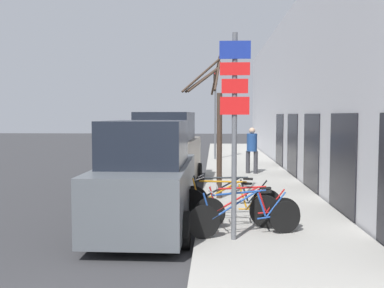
{
  "coord_description": "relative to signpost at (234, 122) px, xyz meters",
  "views": [
    {
      "loc": [
        1.35,
        -3.14,
        2.36
      ],
      "look_at": [
        0.82,
        6.72,
        1.69
      ],
      "focal_mm": 40.0,
      "sensor_mm": 36.0,
      "label": 1
    }
  ],
  "objects": [
    {
      "name": "bicycle_2",
      "position": [
        -0.07,
        1.11,
        -1.71
      ],
      "size": [
        2.07,
        0.9,
        0.9
      ],
      "rotation": [
        0.0,
        0.0,
        1.17
      ],
      "color": "black",
      "rests_on": "sidewalk_curb"
    },
    {
      "name": "traffic_light",
      "position": [
        -0.32,
        13.96,
        0.79
      ],
      "size": [
        0.2,
        0.3,
        4.5
      ],
      "color": "#595B60",
      "rests_on": "sidewalk_curb"
    },
    {
      "name": "parked_car_1",
      "position": [
        -1.94,
        6.51,
        -1.13
      ],
      "size": [
        2.27,
        4.61,
        2.45
      ],
      "rotation": [
        0.0,
        0.0,
        -0.05
      ],
      "color": "gray",
      "rests_on": "ground"
    },
    {
      "name": "bicycle_0",
      "position": [
        0.22,
        0.23,
        -1.73
      ],
      "size": [
        2.12,
        0.72,
        0.85
      ],
      "rotation": [
        0.0,
        0.0,
        1.86
      ],
      "color": "black",
      "rests_on": "sidewalk_curb"
    },
    {
      "name": "parked_car_0",
      "position": [
        -1.74,
        1.22,
        -1.23
      ],
      "size": [
        1.96,
        4.37,
        2.25
      ],
      "rotation": [
        0.0,
        0.0,
        -0.01
      ],
      "color": "#51565B",
      "rests_on": "ground"
    },
    {
      "name": "sidewalk_curb",
      "position": [
        0.91,
        9.65,
        -2.17
      ],
      "size": [
        3.2,
        32.0,
        0.15
      ],
      "color": "#9E9B93",
      "rests_on": "ground"
    },
    {
      "name": "pedestrian_near",
      "position": [
        1.07,
        8.74,
        -1.09
      ],
      "size": [
        0.44,
        0.39,
        1.74
      ],
      "rotation": [
        0.0,
        0.0,
        2.83
      ],
      "color": "#333338",
      "rests_on": "sidewalk_curb"
    },
    {
      "name": "building_facade",
      "position": [
        2.66,
        9.58,
        0.97
      ],
      "size": [
        0.23,
        32.0,
        6.5
      ],
      "color": "#BCBCC1",
      "rests_on": "ground"
    },
    {
      "name": "ground_plane",
      "position": [
        -1.69,
        6.85,
        -2.24
      ],
      "size": [
        80.0,
        80.0,
        0.0
      ],
      "primitive_type": "plane",
      "color": "#333335"
    },
    {
      "name": "signpost",
      "position": [
        0.0,
        0.0,
        0.0
      ],
      "size": [
        0.54,
        0.11,
        3.63
      ],
      "color": "#595B60",
      "rests_on": "sidewalk_curb"
    },
    {
      "name": "bicycle_1",
      "position": [
        0.29,
        0.74,
        -1.73
      ],
      "size": [
        2.06,
        0.44,
        0.85
      ],
      "rotation": [
        0.0,
        0.0,
        1.61
      ],
      "color": "black",
      "rests_on": "sidewalk_curb"
    },
    {
      "name": "street_tree",
      "position": [
        -0.3,
        3.75,
        -0.21
      ],
      "size": [
        1.04,
        2.0,
        3.77
      ],
      "color": "#3D2D23",
      "rests_on": "sidewalk_curb"
    },
    {
      "name": "bicycle_3",
      "position": [
        -0.02,
        1.65,
        -1.71
      ],
      "size": [
        2.21,
        0.59,
        0.9
      ],
      "rotation": [
        0.0,
        0.0,
        1.37
      ],
      "color": "black",
      "rests_on": "sidewalk_curb"
    }
  ]
}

